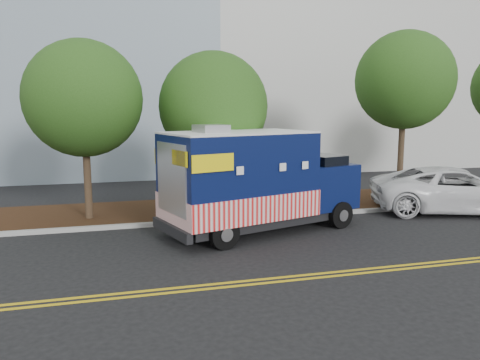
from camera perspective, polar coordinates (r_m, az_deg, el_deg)
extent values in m
plane|color=black|center=(15.80, 0.35, -6.23)|extent=(120.00, 120.00, 0.00)
cube|color=#9E9E99|center=(17.09, -0.90, -4.82)|extent=(120.00, 0.18, 0.15)
cube|color=#311B0D|center=(19.08, -2.46, -3.38)|extent=(120.00, 4.00, 0.15)
cube|color=gold|center=(11.77, 6.27, -11.60)|extent=(120.00, 0.10, 0.01)
cube|color=gold|center=(11.55, 6.73, -12.01)|extent=(120.00, 0.10, 0.01)
cylinder|color=#38281C|center=(17.56, -18.10, 0.51)|extent=(0.26, 0.26, 3.40)
sphere|color=#254F16|center=(17.40, -18.54, 9.40)|extent=(4.08, 4.08, 4.08)
cylinder|color=#38281C|center=(17.94, -3.19, 0.67)|extent=(0.26, 0.26, 3.13)
sphere|color=#254F16|center=(17.76, -3.27, 8.95)|extent=(4.08, 4.08, 4.08)
cylinder|color=#38281C|center=(21.60, 19.01, 3.04)|extent=(0.26, 0.26, 4.22)
sphere|color=#254F16|center=(21.54, 19.44, 11.40)|extent=(4.16, 4.16, 4.16)
cube|color=#473828|center=(17.08, -8.65, -1.07)|extent=(0.06, 0.06, 2.40)
cube|color=black|center=(15.80, 2.90, -4.52)|extent=(6.50, 3.81, 0.31)
cube|color=#091340|center=(14.97, -0.16, 0.67)|extent=(5.16, 3.77, 2.64)
cube|color=red|center=(15.13, -0.16, -2.84)|extent=(5.22, 3.85, 0.83)
cube|color=white|center=(14.84, -0.16, 5.81)|extent=(5.16, 3.77, 0.07)
cube|color=#B7B7BA|center=(14.34, -3.54, 6.26)|extent=(1.10, 1.10, 0.24)
cube|color=#091340|center=(17.03, 9.30, -0.52)|extent=(2.59, 2.84, 1.54)
cube|color=black|center=(16.89, 9.22, 1.94)|extent=(1.68, 2.37, 0.72)
cube|color=black|center=(17.79, 11.70, -1.88)|extent=(0.73, 2.13, 0.33)
cube|color=black|center=(14.18, -8.34, -6.01)|extent=(0.92, 2.43, 0.31)
cube|color=#B7B7BA|center=(13.88, -8.35, 0.16)|extent=(0.62, 1.91, 2.09)
cube|color=#B7B7BA|center=(16.24, -1.63, 1.50)|extent=(1.91, 0.62, 1.21)
cube|color=yellow|center=(12.95, -3.29, 2.08)|extent=(1.27, 0.41, 0.50)
cube|color=yellow|center=(15.28, -8.05, 3.03)|extent=(1.27, 0.41, 0.50)
cylinder|color=black|center=(16.47, 12.10, -4.15)|extent=(0.97, 0.57, 0.92)
cylinder|color=black|center=(18.10, 7.14, -2.86)|extent=(0.97, 0.57, 0.92)
cylinder|color=black|center=(13.73, -1.97, -6.57)|extent=(0.97, 0.57, 0.92)
cylinder|color=black|center=(15.65, -6.13, -4.69)|extent=(0.97, 0.57, 0.92)
imported|color=white|center=(20.31, 24.80, -1.11)|extent=(7.02, 4.95, 1.78)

